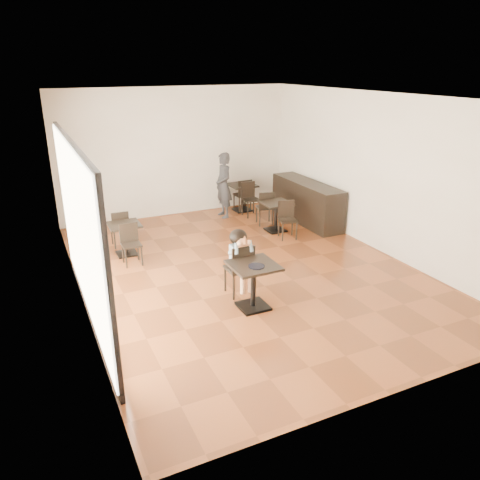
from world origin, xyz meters
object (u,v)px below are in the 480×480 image
child_table (253,286)px  chair_mid_b (288,220)px  child_chair (239,269)px  cafe_table_left (126,239)px  child (239,262)px  cafe_table_mid (276,217)px  chair_back_a (242,195)px  chair_back_b (251,200)px  chair_left_b (131,245)px  cafe_table_back (242,197)px  chair_mid_a (265,208)px  chair_left_a (120,228)px  adult_patron (224,185)px

child_table → chair_mid_b: size_ratio=0.91×
child_chair → cafe_table_left: child_chair is taller
child → cafe_table_mid: (2.14, 2.53, -0.23)m
cafe_table_left → chair_back_a: (3.49, 1.75, 0.10)m
child_chair → child: bearing=-0.0°
chair_mid_b → chair_back_b: 1.83m
cafe_table_left → child_table: bearing=-66.5°
chair_left_b → chair_back_b: size_ratio=0.93×
child_chair → cafe_table_back: child_chair is taller
cafe_table_left → cafe_table_back: 3.91m
chair_mid_b → cafe_table_mid: bearing=103.7°
child → cafe_table_left: bearing=117.9°
chair_mid_a → chair_back_b: (-0.01, 0.73, 0.01)m
chair_back_a → chair_back_b: bearing=89.5°
chair_left_a → chair_back_a: (3.49, 1.20, 0.03)m
chair_mid_a → cafe_table_left: bearing=21.9°
child → cafe_table_left: size_ratio=1.73×
cafe_table_back → chair_left_a: 3.69m
chair_left_b → chair_back_a: size_ratio=0.93×
cafe_table_back → child: bearing=-116.2°
chair_left_a → chair_left_b: (0.00, -1.10, 0.00)m
chair_left_b → chair_back_a: bearing=33.6°
adult_patron → child_table: bearing=-18.2°
cafe_table_left → cafe_table_back: size_ratio=0.93×
child_table → chair_back_b: size_ratio=0.88×
cafe_table_left → chair_mid_b: chair_mid_b is taller
adult_patron → chair_back_a: (0.65, 0.27, -0.39)m
chair_left_a → chair_back_a: 3.69m
chair_mid_b → chair_left_b: bearing=-167.0°
cafe_table_back → chair_mid_a: size_ratio=0.86×
child_table → child: 0.58m
child_chair → adult_patron: size_ratio=0.56×
chair_back_a → chair_back_b: 0.52m
chair_mid_a → child_chair: bearing=68.9°
adult_patron → chair_mid_b: adult_patron is taller
child_table → chair_left_b: 2.91m
cafe_table_mid → chair_mid_b: bearing=-90.0°
chair_back_a → chair_left_a: bearing=18.6°
cafe_table_mid → chair_back_b: chair_back_b is taller
chair_mid_a → chair_left_b: 3.66m
child_chair → chair_mid_a: size_ratio=1.09×
chair_left_a → chair_left_b: size_ratio=1.00×
chair_back_a → chair_back_b: same height
chair_mid_a → chair_mid_b: same height
chair_back_a → child_chair: bearing=63.4°
adult_patron → cafe_table_mid: (0.66, -1.53, -0.47)m
child → cafe_table_back: (2.13, 4.33, -0.22)m
child_chair → cafe_table_mid: (2.14, 2.53, -0.11)m
chair_left_a → chair_left_b: bearing=90.2°
child → chair_left_b: (-1.36, 2.03, -0.18)m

